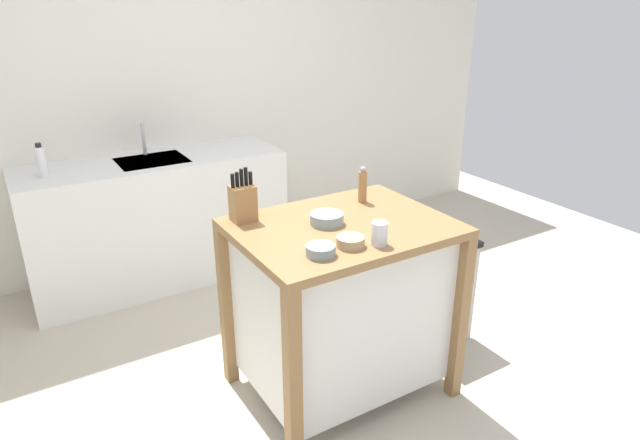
# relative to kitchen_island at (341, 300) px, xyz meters

# --- Properties ---
(ground_plane) EXTENTS (6.76, 6.76, 0.00)m
(ground_plane) POSITION_rel_kitchen_island_xyz_m (-0.10, -0.05, -0.51)
(ground_plane) COLOR #BCB29E
(ground_plane) RESTS_ON ground
(wall_back) EXTENTS (5.76, 0.10, 2.60)m
(wall_back) POSITION_rel_kitchen_island_xyz_m (-0.10, 2.02, 0.79)
(wall_back) COLOR silver
(wall_back) RESTS_ON ground
(kitchen_island) EXTENTS (0.98, 0.75, 0.92)m
(kitchen_island) POSITION_rel_kitchen_island_xyz_m (0.00, 0.00, 0.00)
(kitchen_island) COLOR olive
(kitchen_island) RESTS_ON ground
(knife_block) EXTENTS (0.11, 0.09, 0.25)m
(knife_block) POSITION_rel_kitchen_island_xyz_m (-0.37, 0.28, 0.50)
(knife_block) COLOR #9E7042
(knife_block) RESTS_ON kitchen_island
(bowl_stoneware_deep) EXTENTS (0.12, 0.12, 0.04)m
(bowl_stoneware_deep) POSITION_rel_kitchen_island_xyz_m (-0.26, -0.23, 0.43)
(bowl_stoneware_deep) COLOR gray
(bowl_stoneware_deep) RESTS_ON kitchen_island
(bowl_ceramic_small) EXTENTS (0.12, 0.12, 0.04)m
(bowl_ceramic_small) POSITION_rel_kitchen_island_xyz_m (-0.11, -0.22, 0.43)
(bowl_ceramic_small) COLOR tan
(bowl_ceramic_small) RESTS_ON kitchen_island
(bowl_ceramic_wide) EXTENTS (0.16, 0.16, 0.05)m
(bowl_ceramic_wide) POSITION_rel_kitchen_island_xyz_m (-0.06, 0.04, 0.43)
(bowl_ceramic_wide) COLOR gray
(bowl_ceramic_wide) RESTS_ON kitchen_island
(drinking_cup) EXTENTS (0.07, 0.07, 0.10)m
(drinking_cup) POSITION_rel_kitchen_island_xyz_m (0.01, -0.27, 0.46)
(drinking_cup) COLOR silver
(drinking_cup) RESTS_ON kitchen_island
(pepper_grinder) EXTENTS (0.04, 0.04, 0.19)m
(pepper_grinder) POSITION_rel_kitchen_island_xyz_m (0.25, 0.20, 0.49)
(pepper_grinder) COLOR #9E7042
(pepper_grinder) RESTS_ON kitchen_island
(trash_bin) EXTENTS (0.36, 0.28, 0.63)m
(trash_bin) POSITION_rel_kitchen_island_xyz_m (0.73, 0.09, -0.20)
(trash_bin) COLOR #B7B2A8
(trash_bin) RESTS_ON ground
(sink_counter) EXTENTS (1.72, 0.60, 0.88)m
(sink_counter) POSITION_rel_kitchen_island_xyz_m (-0.42, 1.67, -0.07)
(sink_counter) COLOR silver
(sink_counter) RESTS_ON ground
(sink_faucet) EXTENTS (0.02, 0.02, 0.22)m
(sink_faucet) POSITION_rel_kitchen_island_xyz_m (-0.42, 1.81, 0.48)
(sink_faucet) COLOR #B7BCC1
(sink_faucet) RESTS_ON sink_counter
(bottle_hand_soap) EXTENTS (0.06, 0.06, 0.21)m
(bottle_hand_soap) POSITION_rel_kitchen_island_xyz_m (-1.08, 1.62, 0.47)
(bottle_hand_soap) COLOR white
(bottle_hand_soap) RESTS_ON sink_counter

